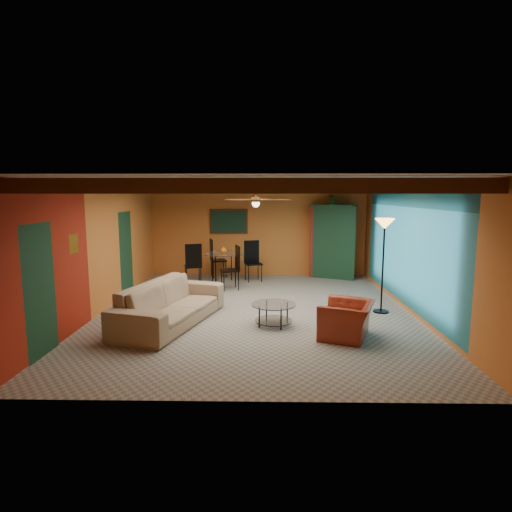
{
  "coord_description": "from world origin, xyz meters",
  "views": [
    {
      "loc": [
        0.17,
        -8.73,
        2.48
      ],
      "look_at": [
        0.0,
        0.2,
        1.15
      ],
      "focal_mm": 29.44,
      "sensor_mm": 36.0,
      "label": 1
    }
  ],
  "objects_px": {
    "coffee_table": "(274,314)",
    "dining_table": "(224,262)",
    "floor_lamp": "(383,266)",
    "armchair": "(347,320)",
    "sofa": "(171,303)",
    "vase": "(223,238)",
    "armoire": "(332,242)",
    "potted_plant": "(333,199)"
  },
  "relations": [
    {
      "from": "coffee_table",
      "to": "dining_table",
      "type": "distance_m",
      "value": 4.09
    },
    {
      "from": "dining_table",
      "to": "floor_lamp",
      "type": "height_order",
      "value": "floor_lamp"
    },
    {
      "from": "floor_lamp",
      "to": "armchair",
      "type": "bearing_deg",
      "value": -123.14
    },
    {
      "from": "sofa",
      "to": "vase",
      "type": "height_order",
      "value": "vase"
    },
    {
      "from": "coffee_table",
      "to": "vase",
      "type": "xyz_separation_m",
      "value": [
        -1.31,
        3.85,
        1.04
      ]
    },
    {
      "from": "vase",
      "to": "dining_table",
      "type": "bearing_deg",
      "value": 0.0
    },
    {
      "from": "sofa",
      "to": "armchair",
      "type": "bearing_deg",
      "value": -86.38
    },
    {
      "from": "sofa",
      "to": "floor_lamp",
      "type": "height_order",
      "value": "floor_lamp"
    },
    {
      "from": "coffee_table",
      "to": "floor_lamp",
      "type": "distance_m",
      "value": 2.6
    },
    {
      "from": "armchair",
      "to": "armoire",
      "type": "bearing_deg",
      "value": -164.43
    },
    {
      "from": "dining_table",
      "to": "potted_plant",
      "type": "distance_m",
      "value": 3.71
    },
    {
      "from": "vase",
      "to": "armchair",
      "type": "bearing_deg",
      "value": -60.24
    },
    {
      "from": "sofa",
      "to": "floor_lamp",
      "type": "xyz_separation_m",
      "value": [
        4.26,
        0.87,
        0.59
      ]
    },
    {
      "from": "vase",
      "to": "potted_plant",
      "type": "bearing_deg",
      "value": 15.7
    },
    {
      "from": "armoire",
      "to": "floor_lamp",
      "type": "height_order",
      "value": "armoire"
    },
    {
      "from": "armoire",
      "to": "coffee_table",
      "type": "bearing_deg",
      "value": -87.34
    },
    {
      "from": "coffee_table",
      "to": "potted_plant",
      "type": "xyz_separation_m",
      "value": [
        1.84,
        4.74,
        2.11
      ]
    },
    {
      "from": "coffee_table",
      "to": "floor_lamp",
      "type": "height_order",
      "value": "floor_lamp"
    },
    {
      "from": "sofa",
      "to": "armchair",
      "type": "xyz_separation_m",
      "value": [
        3.22,
        -0.72,
        -0.09
      ]
    },
    {
      "from": "sofa",
      "to": "dining_table",
      "type": "bearing_deg",
      "value": 6.39
    },
    {
      "from": "dining_table",
      "to": "armchair",
      "type": "bearing_deg",
      "value": -60.24
    },
    {
      "from": "armchair",
      "to": "potted_plant",
      "type": "relative_size",
      "value": 2.21
    },
    {
      "from": "sofa",
      "to": "potted_plant",
      "type": "distance_m",
      "value": 6.32
    },
    {
      "from": "dining_table",
      "to": "floor_lamp",
      "type": "bearing_deg",
      "value": -38.82
    },
    {
      "from": "armoire",
      "to": "vase",
      "type": "distance_m",
      "value": 3.28
    },
    {
      "from": "potted_plant",
      "to": "armoire",
      "type": "bearing_deg",
      "value": 0.0
    },
    {
      "from": "armchair",
      "to": "potted_plant",
      "type": "distance_m",
      "value": 5.77
    },
    {
      "from": "vase",
      "to": "coffee_table",
      "type": "bearing_deg",
      "value": -71.21
    },
    {
      "from": "coffee_table",
      "to": "armchair",
      "type": "bearing_deg",
      "value": -26.84
    },
    {
      "from": "armchair",
      "to": "vase",
      "type": "relative_size",
      "value": 4.99
    },
    {
      "from": "potted_plant",
      "to": "vase",
      "type": "height_order",
      "value": "potted_plant"
    },
    {
      "from": "dining_table",
      "to": "vase",
      "type": "height_order",
      "value": "vase"
    },
    {
      "from": "dining_table",
      "to": "vase",
      "type": "distance_m",
      "value": 0.68
    },
    {
      "from": "floor_lamp",
      "to": "potted_plant",
      "type": "relative_size",
      "value": 4.54
    },
    {
      "from": "armchair",
      "to": "armoire",
      "type": "relative_size",
      "value": 0.46
    },
    {
      "from": "potted_plant",
      "to": "dining_table",
      "type": "bearing_deg",
      "value": -164.3
    },
    {
      "from": "floor_lamp",
      "to": "vase",
      "type": "relative_size",
      "value": 10.29
    },
    {
      "from": "dining_table",
      "to": "armoire",
      "type": "bearing_deg",
      "value": 15.7
    },
    {
      "from": "sofa",
      "to": "armchair",
      "type": "distance_m",
      "value": 3.3
    },
    {
      "from": "armoire",
      "to": "floor_lamp",
      "type": "bearing_deg",
      "value": -59.31
    },
    {
      "from": "coffee_table",
      "to": "armoire",
      "type": "relative_size",
      "value": 0.4
    },
    {
      "from": "armoire",
      "to": "armchair",
      "type": "bearing_deg",
      "value": -72.33
    }
  ]
}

